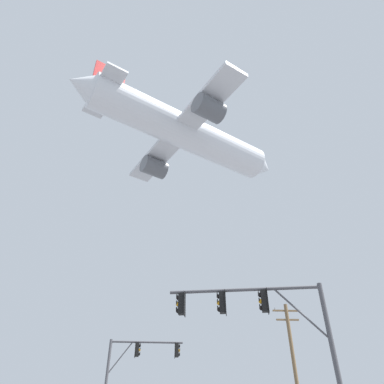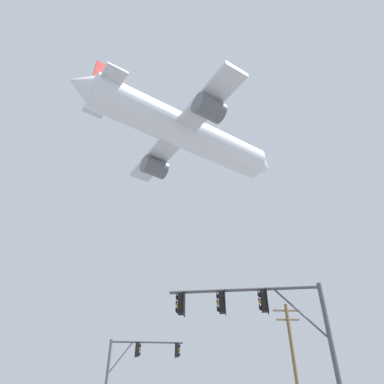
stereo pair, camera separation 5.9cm
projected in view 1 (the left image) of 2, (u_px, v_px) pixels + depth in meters
The scene contains 4 objects.
signal_pole_near at pixel (263, 320), 14.38m from camera, with size 6.54×1.40×6.48m.
signal_pole_far at pixel (134, 365), 24.30m from camera, with size 5.30×0.56×6.46m.
utility_pole at pixel (294, 364), 25.52m from camera, with size 2.20×0.28×9.38m.
airplane at pixel (184, 132), 44.25m from camera, with size 27.67×21.37×8.16m.
Camera 1 is at (-0.28, -5.48, 1.54)m, focal length 32.31 mm.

